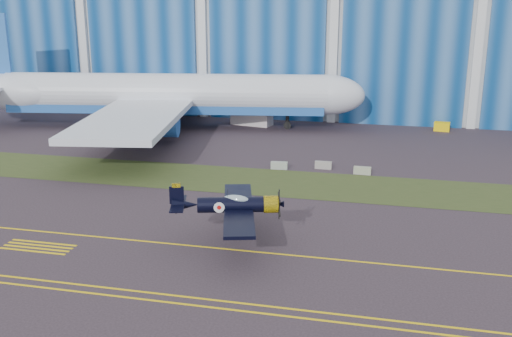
% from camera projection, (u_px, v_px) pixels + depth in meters
% --- Properties ---
extents(ground, '(260.00, 260.00, 0.00)m').
position_uv_depth(ground, '(271.00, 230.00, 53.23)').
color(ground, '#362C34').
rests_on(ground, ground).
extents(grass_median, '(260.00, 10.00, 0.02)m').
position_uv_depth(grass_median, '(296.00, 184.00, 66.34)').
color(grass_median, '#475128').
rests_on(grass_median, ground).
extents(hangar, '(220.00, 45.70, 30.00)m').
position_uv_depth(hangar, '(346.00, 24.00, 116.34)').
color(hangar, silver).
rests_on(hangar, ground).
extents(taxiway_centreline, '(200.00, 0.20, 0.02)m').
position_uv_depth(taxiway_centreline, '(258.00, 252.00, 48.55)').
color(taxiway_centreline, yellow).
rests_on(taxiway_centreline, ground).
extents(edge_line_near, '(80.00, 0.20, 0.02)m').
position_uv_depth(edge_line_near, '(226.00, 309.00, 39.65)').
color(edge_line_near, yellow).
rests_on(edge_line_near, ground).
extents(edge_line_far, '(80.00, 0.20, 0.02)m').
position_uv_depth(edge_line_far, '(230.00, 302.00, 40.59)').
color(edge_line_far, yellow).
rests_on(edge_line_far, ground).
extents(hold_short_ladder, '(6.00, 2.40, 0.02)m').
position_uv_depth(hold_short_ladder, '(38.00, 247.00, 49.56)').
color(hold_short_ladder, yellow).
rests_on(hold_short_ladder, ground).
extents(warbird, '(13.46, 14.98, 3.76)m').
position_uv_depth(warbird, '(231.00, 205.00, 49.24)').
color(warbird, black).
rests_on(warbird, ground).
extents(jetliner, '(78.22, 69.54, 24.23)m').
position_uv_depth(jetliner, '(163.00, 50.00, 92.03)').
color(jetliner, silver).
rests_on(jetliner, ground).
extents(shipping_container, '(6.91, 3.87, 2.82)m').
position_uv_depth(shipping_container, '(252.00, 116.00, 96.83)').
color(shipping_container, silver).
rests_on(shipping_container, ground).
extents(tug, '(2.49, 1.74, 1.35)m').
position_uv_depth(tug, '(442.00, 127.00, 92.58)').
color(tug, yellow).
rests_on(tug, ground).
extents(barrier_a, '(2.04, 0.76, 0.90)m').
position_uv_depth(barrier_a, '(279.00, 165.00, 71.95)').
color(barrier_a, '#959D96').
rests_on(barrier_a, ground).
extents(barrier_b, '(2.00, 0.61, 0.90)m').
position_uv_depth(barrier_b, '(323.00, 165.00, 72.09)').
color(barrier_b, gray).
rests_on(barrier_b, ground).
extents(barrier_c, '(2.02, 0.69, 0.90)m').
position_uv_depth(barrier_c, '(362.00, 171.00, 69.83)').
color(barrier_c, '#9A9F87').
rests_on(barrier_c, ground).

